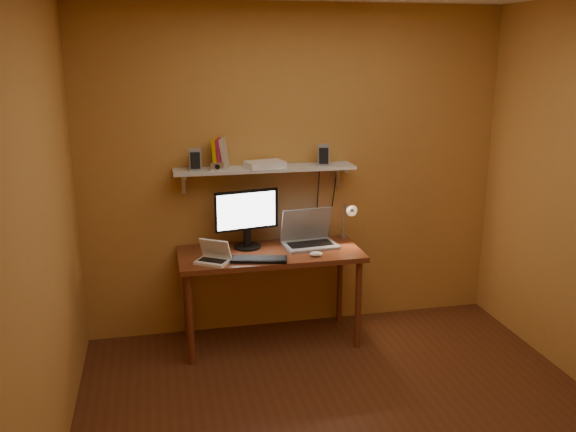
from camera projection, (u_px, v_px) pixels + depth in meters
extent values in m
cube|color=#512815|center=(355.00, 432.00, 3.72)|extent=(3.40, 3.20, 0.02)
cube|color=#B97738|center=(296.00, 172.00, 4.89)|extent=(3.40, 0.02, 2.60)
cube|color=#B97738|center=(534.00, 369.00, 1.86)|extent=(3.40, 0.02, 2.60)
cube|color=#B97738|center=(34.00, 246.00, 3.02)|extent=(0.02, 3.20, 2.60)
cube|color=maroon|center=(270.00, 254.00, 4.68)|extent=(1.40, 0.60, 0.04)
cylinder|color=maroon|center=(190.00, 320.00, 4.42)|extent=(0.05, 0.05, 0.71)
cylinder|color=maroon|center=(358.00, 304.00, 4.68)|extent=(0.05, 0.05, 0.71)
cylinder|color=maroon|center=(186.00, 295.00, 4.87)|extent=(0.05, 0.05, 0.71)
cylinder|color=maroon|center=(340.00, 282.00, 5.13)|extent=(0.05, 0.05, 0.71)
cube|color=silver|center=(265.00, 169.00, 4.69)|extent=(1.40, 0.25, 0.02)
cube|color=silver|center=(183.00, 182.00, 4.69)|extent=(0.03, 0.03, 0.18)
cube|color=silver|center=(338.00, 176.00, 4.95)|extent=(0.03, 0.03, 0.18)
cylinder|color=black|center=(247.00, 247.00, 4.77)|extent=(0.25, 0.25, 0.02)
cube|color=black|center=(247.00, 237.00, 4.75)|extent=(0.06, 0.05, 0.16)
cube|color=black|center=(247.00, 210.00, 4.69)|extent=(0.51, 0.12, 0.31)
cube|color=white|center=(247.00, 211.00, 4.68)|extent=(0.46, 0.09, 0.27)
cube|color=gray|center=(310.00, 245.00, 4.80)|extent=(0.44, 0.33, 0.02)
cube|color=black|center=(310.00, 244.00, 4.79)|extent=(0.36, 0.19, 0.00)
cube|color=gray|center=(306.00, 224.00, 4.85)|extent=(0.42, 0.15, 0.28)
cube|color=#171F48|center=(306.00, 224.00, 4.85)|extent=(0.37, 0.12, 0.23)
cube|color=white|center=(212.00, 262.00, 4.42)|extent=(0.28, 0.26, 0.02)
cube|color=black|center=(212.00, 260.00, 4.41)|extent=(0.21, 0.18, 0.00)
cube|color=white|center=(215.00, 249.00, 4.44)|extent=(0.23, 0.19, 0.15)
cube|color=black|center=(215.00, 249.00, 4.44)|extent=(0.20, 0.16, 0.13)
cube|color=black|center=(259.00, 259.00, 4.47)|extent=(0.43, 0.23, 0.02)
ellipsoid|color=white|center=(316.00, 254.00, 4.56)|extent=(0.10, 0.07, 0.04)
cube|color=silver|center=(343.00, 238.00, 5.04)|extent=(0.05, 0.06, 0.08)
cylinder|color=silver|center=(344.00, 221.00, 5.00)|extent=(0.02, 0.02, 0.28)
cylinder|color=silver|center=(347.00, 207.00, 4.88)|extent=(0.01, 0.16, 0.01)
cone|color=silver|center=(350.00, 209.00, 4.81)|extent=(0.09, 0.09, 0.09)
sphere|color=#FFE0A5|center=(351.00, 210.00, 4.79)|extent=(0.04, 0.04, 0.04)
cube|color=gray|center=(195.00, 160.00, 4.54)|extent=(0.10, 0.10, 0.16)
cube|color=gray|center=(323.00, 155.00, 4.75)|extent=(0.11, 0.11, 0.16)
cube|color=#C39100|center=(216.00, 154.00, 4.60)|extent=(0.08, 0.16, 0.23)
cube|color=maroon|center=(220.00, 153.00, 4.61)|extent=(0.09, 0.16, 0.23)
cube|color=#B9A790|center=(224.00, 153.00, 4.62)|extent=(0.10, 0.16, 0.23)
cube|color=silver|center=(217.00, 166.00, 4.55)|extent=(0.10, 0.03, 0.06)
cylinder|color=black|center=(217.00, 167.00, 4.53)|extent=(0.04, 0.02, 0.04)
cube|color=white|center=(265.00, 164.00, 4.67)|extent=(0.32, 0.24, 0.05)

